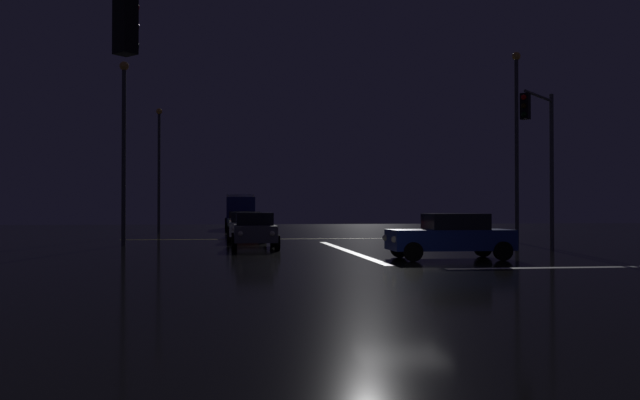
% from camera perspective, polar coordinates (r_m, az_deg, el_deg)
% --- Properties ---
extents(ground, '(120.00, 120.00, 0.10)m').
position_cam_1_polar(ground, '(19.35, 6.87, -6.03)').
color(ground, black).
extents(stop_line_north, '(0.35, 15.07, 0.01)m').
position_cam_1_polar(stop_line_north, '(27.90, 2.34, -4.32)').
color(stop_line_north, white).
rests_on(stop_line_north, ground).
extents(centre_line_ns, '(22.00, 0.15, 0.01)m').
position_cam_1_polar(centre_line_ns, '(39.36, -0.58, -3.30)').
color(centre_line_ns, yellow).
rests_on(centre_line_ns, ground).
extents(sedan_gray, '(2.02, 4.33, 1.57)m').
position_cam_1_polar(sedan_gray, '(29.91, -5.57, -2.56)').
color(sedan_gray, slate).
rests_on(sedan_gray, ground).
extents(sedan_white, '(2.02, 4.33, 1.57)m').
position_cam_1_polar(sedan_white, '(36.45, -6.29, -2.24)').
color(sedan_white, silver).
rests_on(sedan_white, ground).
extents(sedan_red, '(2.02, 4.33, 1.57)m').
position_cam_1_polar(sedan_red, '(41.91, -6.46, -2.06)').
color(sedan_red, maroon).
rests_on(sedan_red, ground).
extents(sedan_green, '(2.02, 4.33, 1.57)m').
position_cam_1_polar(sedan_green, '(47.58, -6.14, -1.91)').
color(sedan_green, '#14512D').
rests_on(sedan_green, ground).
extents(sedan_silver, '(2.02, 4.33, 1.57)m').
position_cam_1_polar(sedan_silver, '(54.10, -6.88, -1.78)').
color(sedan_silver, '#B7B7BC').
rests_on(sedan_silver, ground).
extents(box_truck, '(2.68, 8.28, 3.08)m').
position_cam_1_polar(box_truck, '(61.05, -6.79, -0.82)').
color(box_truck, navy).
rests_on(box_truck, ground).
extents(sedan_blue_crossing, '(4.33, 2.02, 1.57)m').
position_cam_1_polar(sedan_blue_crossing, '(23.68, 11.03, -3.00)').
color(sedan_blue_crossing, navy).
rests_on(sedan_blue_crossing, ground).
extents(traffic_signal_sw, '(2.86, 2.86, 5.87)m').
position_cam_1_polar(traffic_signal_sw, '(11.32, -24.54, 11.09)').
color(traffic_signal_sw, '#4C4C51').
rests_on(traffic_signal_sw, ground).
extents(traffic_signal_ne, '(2.56, 2.56, 6.79)m').
position_cam_1_polar(traffic_signal_ne, '(30.06, 18.27, 4.74)').
color(traffic_signal_ne, '#4C4C51').
rests_on(traffic_signal_ne, ground).
extents(streetlamp_left_near, '(0.44, 0.44, 8.82)m').
position_cam_1_polar(streetlamp_left_near, '(33.59, -16.30, 5.00)').
color(streetlamp_left_near, '#424247').
rests_on(streetlamp_left_near, ground).
extents(streetlamp_left_far, '(0.44, 0.44, 8.96)m').
position_cam_1_polar(streetlamp_left_far, '(49.41, -13.50, 3.22)').
color(streetlamp_left_far, '#424247').
rests_on(streetlamp_left_far, ground).
extents(streetlamp_right_near, '(0.44, 0.44, 9.89)m').
position_cam_1_polar(streetlamp_right_near, '(36.36, 16.34, 5.43)').
color(streetlamp_right_near, '#424247').
rests_on(streetlamp_right_near, ground).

